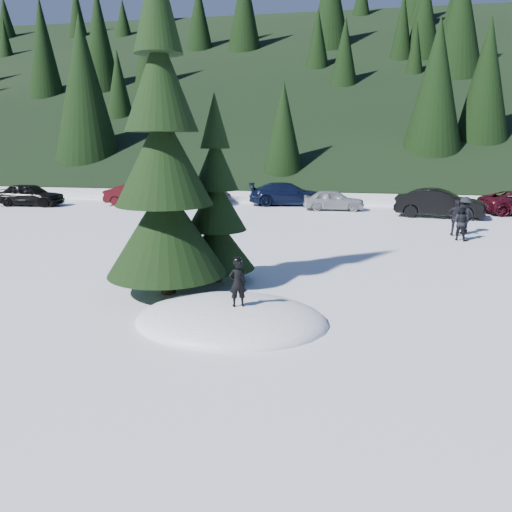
% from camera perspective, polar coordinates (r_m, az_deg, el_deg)
% --- Properties ---
extents(ground, '(200.00, 200.00, 0.00)m').
position_cam_1_polar(ground, '(11.60, -2.85, -7.46)').
color(ground, white).
rests_on(ground, ground).
extents(snow_mound, '(4.48, 3.52, 0.96)m').
position_cam_1_polar(snow_mound, '(11.60, -2.85, -7.46)').
color(snow_mound, white).
rests_on(snow_mound, ground).
extents(forest_hillside, '(200.00, 60.00, 25.00)m').
position_cam_1_polar(forest_hillside, '(65.15, 9.12, 20.33)').
color(forest_hillside, black).
rests_on(forest_hillside, ground).
extents(spruce_tall, '(3.20, 3.20, 8.60)m').
position_cam_1_polar(spruce_tall, '(13.28, -10.52, 9.62)').
color(spruce_tall, black).
rests_on(spruce_tall, ground).
extents(spruce_short, '(2.20, 2.20, 5.37)m').
position_cam_1_polar(spruce_short, '(14.40, -4.57, 5.19)').
color(spruce_short, black).
rests_on(spruce_short, ground).
extents(child_skier, '(0.45, 0.38, 1.05)m').
position_cam_1_polar(child_skier, '(10.98, -2.11, -3.11)').
color(child_skier, black).
rests_on(child_skier, snow_mound).
extents(adult_0, '(0.93, 0.89, 1.50)m').
position_cam_1_polar(adult_0, '(22.43, 22.40, 3.57)').
color(adult_0, black).
rests_on(adult_0, ground).
extents(adult_1, '(0.95, 0.44, 1.59)m').
position_cam_1_polar(adult_1, '(23.42, 21.94, 4.08)').
color(adult_1, black).
rests_on(adult_1, ground).
extents(adult_2, '(1.21, 0.99, 1.63)m').
position_cam_1_polar(adult_2, '(24.19, 22.71, 4.32)').
color(adult_2, black).
rests_on(adult_2, ground).
extents(car_0, '(4.27, 1.90, 1.43)m').
position_cam_1_polar(car_0, '(35.09, -24.43, 6.41)').
color(car_0, black).
rests_on(car_0, ground).
extents(car_1, '(4.23, 2.07, 1.33)m').
position_cam_1_polar(car_1, '(33.30, -13.46, 6.84)').
color(car_1, '#390A0D').
rests_on(car_1, ground).
extents(car_2, '(5.52, 2.58, 1.53)m').
position_cam_1_polar(car_2, '(33.02, -7.66, 7.20)').
color(car_2, '#4B4C53').
rests_on(car_2, ground).
extents(car_3, '(5.25, 2.89, 1.44)m').
position_cam_1_polar(car_3, '(32.34, 3.64, 7.09)').
color(car_3, black).
rests_on(car_3, ground).
extents(car_4, '(3.67, 1.63, 1.22)m').
position_cam_1_polar(car_4, '(30.29, 8.87, 6.35)').
color(car_4, '#969B9E').
rests_on(car_4, ground).
extents(car_5, '(4.85, 2.41, 1.53)m').
position_cam_1_polar(car_5, '(28.85, 20.22, 5.68)').
color(car_5, black).
rests_on(car_5, ground).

